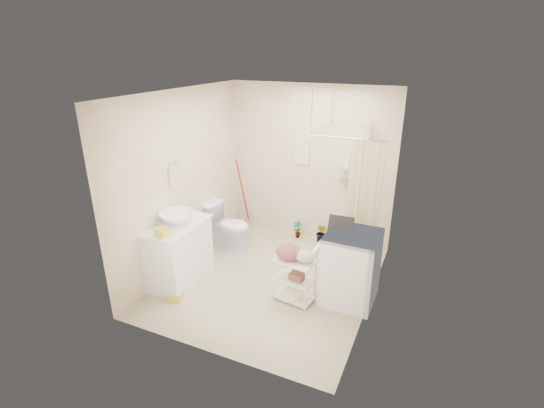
{
  "coord_description": "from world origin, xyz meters",
  "views": [
    {
      "loc": [
        2.01,
        -4.43,
        3.11
      ],
      "look_at": [
        -0.09,
        0.25,
        1.06
      ],
      "focal_mm": 26.0,
      "sensor_mm": 36.0,
      "label": 1
    }
  ],
  "objects": [
    {
      "name": "wall_right",
      "position": [
        1.4,
        0.0,
        1.3
      ],
      "size": [
        0.04,
        3.2,
        2.6
      ],
      "primitive_type": "cube",
      "color": "beige",
      "rests_on": "ground"
    },
    {
      "name": "counter_basket",
      "position": [
        -1.1,
        -0.88,
        0.92
      ],
      "size": [
        0.21,
        0.18,
        0.1
      ],
      "primitive_type": "cube",
      "rotation": [
        0.0,
        0.0,
        -0.28
      ],
      "color": "gold",
      "rests_on": "vanity"
    },
    {
      "name": "wall_front",
      "position": [
        0.0,
        -1.6,
        1.3
      ],
      "size": [
        2.8,
        0.04,
        2.6
      ],
      "primitive_type": "cube",
      "color": "beige",
      "rests_on": "ground"
    },
    {
      "name": "wall_left",
      "position": [
        -1.4,
        0.0,
        1.3
      ],
      "size": [
        0.04,
        3.2,
        2.6
      ],
      "primitive_type": "cube",
      "color": "beige",
      "rests_on": "ground"
    },
    {
      "name": "sink",
      "position": [
        -1.15,
        -0.5,
        0.96
      ],
      "size": [
        0.49,
        0.49,
        0.17
      ],
      "primitive_type": "imported",
      "rotation": [
        0.0,
        0.0,
        0.01
      ],
      "color": "white",
      "rests_on": "vanity"
    },
    {
      "name": "shampoo_bottle_a",
      "position": [
        0.65,
        1.51,
        1.43
      ],
      "size": [
        0.1,
        0.1,
        0.21
      ],
      "primitive_type": "imported",
      "rotation": [
        0.0,
        0.0,
        0.25
      ],
      "color": "silver",
      "rests_on": "shower"
    },
    {
      "name": "washing_machine",
      "position": [
        1.14,
        -0.01,
        0.48
      ],
      "size": [
        0.66,
        0.68,
        0.96
      ],
      "primitive_type": "cube",
      "rotation": [
        0.0,
        0.0,
        -0.01
      ],
      "color": "silver",
      "rests_on": "ground"
    },
    {
      "name": "vanity",
      "position": [
        -1.16,
        -0.53,
        0.44
      ],
      "size": [
        0.58,
        1.0,
        0.87
      ],
      "primitive_type": "cube",
      "rotation": [
        0.0,
        0.0,
        0.02
      ],
      "color": "silver",
      "rests_on": "ground"
    },
    {
      "name": "floor",
      "position": [
        0.0,
        0.0,
        0.0
      ],
      "size": [
        3.2,
        3.2,
        0.0
      ],
      "primitive_type": "plane",
      "color": "tan",
      "rests_on": "ground"
    },
    {
      "name": "shampoo_bottle_b",
      "position": [
        0.74,
        1.53,
        1.41
      ],
      "size": [
        0.1,
        0.1,
        0.19
      ],
      "primitive_type": "imported",
      "rotation": [
        0.0,
        0.0,
        0.15
      ],
      "color": "#3A519B",
      "rests_on": "shower"
    },
    {
      "name": "tp_holder",
      "position": [
        -1.36,
        0.05,
        0.72
      ],
      "size": [
        0.08,
        0.12,
        0.14
      ],
      "primitive_type": null,
      "color": "white",
      "rests_on": "wall_left"
    },
    {
      "name": "laundry_rack",
      "position": [
        0.48,
        -0.32,
        0.35
      ],
      "size": [
        0.55,
        0.38,
        0.71
      ],
      "primitive_type": null,
      "rotation": [
        0.0,
        0.0,
        -0.15
      ],
      "color": "silver",
      "rests_on": "ground"
    },
    {
      "name": "hanging_towel",
      "position": [
        -0.15,
        1.58,
        1.5
      ],
      "size": [
        0.28,
        0.03,
        0.42
      ],
      "primitive_type": "cube",
      "color": "beige",
      "rests_on": "wall_back"
    },
    {
      "name": "shower",
      "position": [
        0.85,
        1.05,
        1.05
      ],
      "size": [
        1.1,
        1.1,
        2.1
      ],
      "primitive_type": null,
      "color": "white",
      "rests_on": "ground"
    },
    {
      "name": "floor_basket",
      "position": [
        -0.95,
        -0.96,
        0.07
      ],
      "size": [
        0.31,
        0.28,
        0.14
      ],
      "primitive_type": "cube",
      "rotation": [
        0.0,
        0.0,
        0.32
      ],
      "color": "gold",
      "rests_on": "ground"
    },
    {
      "name": "mop",
      "position": [
        -1.24,
        1.42,
        0.66
      ],
      "size": [
        0.17,
        0.17,
        1.32
      ],
      "primitive_type": null,
      "rotation": [
        0.0,
        0.0,
        0.42
      ],
      "color": "#B31211",
      "rests_on": "ground"
    },
    {
      "name": "wall_back",
      "position": [
        0.0,
        1.6,
        1.3
      ],
      "size": [
        2.8,
        0.04,
        2.6
      ],
      "primitive_type": "cube",
      "color": "beige",
      "rests_on": "ground"
    },
    {
      "name": "ironing_board",
      "position": [
        0.93,
        -0.01,
        0.58
      ],
      "size": [
        0.34,
        0.21,
        1.15
      ],
      "primitive_type": null,
      "rotation": [
        0.0,
        0.0,
        0.38
      ],
      "color": "black",
      "rests_on": "ground"
    },
    {
      "name": "ceiling",
      "position": [
        0.0,
        0.0,
        2.6
      ],
      "size": [
        2.8,
        3.2,
        0.04
      ],
      "primitive_type": "cube",
      "color": "silver",
      "rests_on": "ground"
    },
    {
      "name": "towel_ring",
      "position": [
        -1.38,
        -0.2,
        1.47
      ],
      "size": [
        0.04,
        0.22,
        0.34
      ],
      "primitive_type": null,
      "color": "#DBCA83",
      "rests_on": "wall_left"
    },
    {
      "name": "potted_plant_a",
      "position": [
        -0.12,
        1.42,
        0.15
      ],
      "size": [
        0.17,
        0.13,
        0.31
      ],
      "primitive_type": "imported",
      "rotation": [
        0.0,
        0.0,
        0.1
      ],
      "color": "brown",
      "rests_on": "ground"
    },
    {
      "name": "potted_plant_b",
      "position": [
        0.31,
        1.41,
        0.17
      ],
      "size": [
        0.24,
        0.22,
        0.35
      ],
      "primitive_type": "imported",
      "rotation": [
        0.0,
        0.0,
        -0.41
      ],
      "color": "brown",
      "rests_on": "ground"
    },
    {
      "name": "toilet",
      "position": [
        -1.04,
        0.63,
        0.38
      ],
      "size": [
        0.77,
        0.46,
        0.77
      ],
      "primitive_type": "imported",
      "rotation": [
        0.0,
        0.0,
        1.53
      ],
      "color": "silver",
      "rests_on": "ground"
    }
  ]
}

